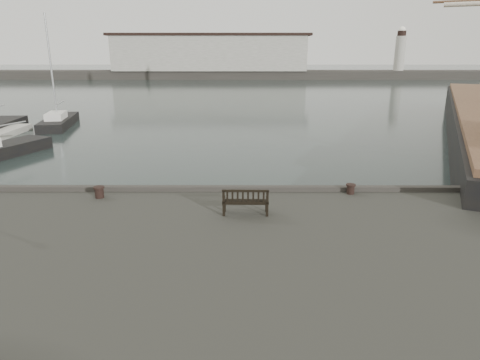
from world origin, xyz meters
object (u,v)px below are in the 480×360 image
at_px(bench, 245,206).
at_px(yacht_d, 59,124).
at_px(bollard_left, 99,192).
at_px(bollard_right, 351,189).

bearing_deg(bench, yacht_d, 124.17).
bearing_deg(bollard_left, bollard_right, 2.89).
bearing_deg(yacht_d, bollard_left, -74.86).
relative_size(bollard_left, bollard_right, 1.12).
bearing_deg(yacht_d, bollard_right, -59.12).
relative_size(bollard_right, yacht_d, 0.04).
bearing_deg(bollard_left, bench, -16.86).
bearing_deg(bollard_right, bench, -152.28).
height_order(bollard_left, yacht_d, yacht_d).
bearing_deg(bench, bollard_right, 28.74).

